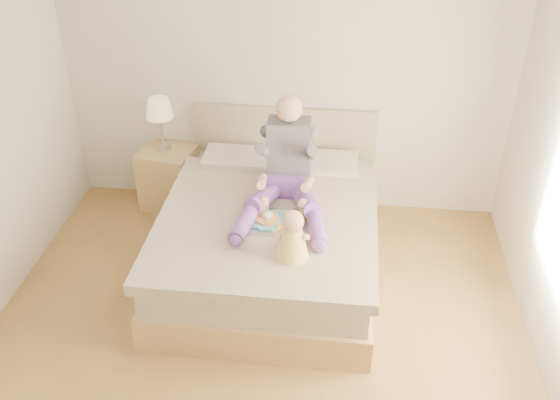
# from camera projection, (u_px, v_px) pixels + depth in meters

# --- Properties ---
(room) EXTENTS (4.02, 4.22, 2.71)m
(room) POSITION_uv_depth(u_px,v_px,m) (259.00, 175.00, 3.61)
(room) COLOR brown
(room) RESTS_ON ground
(bed) EXTENTS (1.70, 2.18, 1.00)m
(bed) POSITION_uv_depth(u_px,v_px,m) (271.00, 233.00, 5.17)
(bed) COLOR #A7844E
(bed) RESTS_ON ground
(nightstand) EXTENTS (0.56, 0.52, 0.60)m
(nightstand) POSITION_uv_depth(u_px,v_px,m) (170.00, 178.00, 5.94)
(nightstand) COLOR #A7844E
(nightstand) RESTS_ON ground
(lamp) EXTENTS (0.24, 0.24, 0.50)m
(lamp) POSITION_uv_depth(u_px,v_px,m) (159.00, 111.00, 5.61)
(lamp) COLOR silver
(lamp) RESTS_ON nightstand
(adult) EXTENTS (0.73, 1.02, 0.86)m
(adult) POSITION_uv_depth(u_px,v_px,m) (287.00, 172.00, 4.93)
(adult) COLOR #693C97
(adult) RESTS_ON bed
(tray) EXTENTS (0.47, 0.38, 0.13)m
(tray) POSITION_uv_depth(u_px,v_px,m) (279.00, 220.00, 4.76)
(tray) COLOR silver
(tray) RESTS_ON bed
(baby) EXTENTS (0.26, 0.34, 0.38)m
(baby) POSITION_uv_depth(u_px,v_px,m) (293.00, 238.00, 4.35)
(baby) COLOR #FFD950
(baby) RESTS_ON bed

